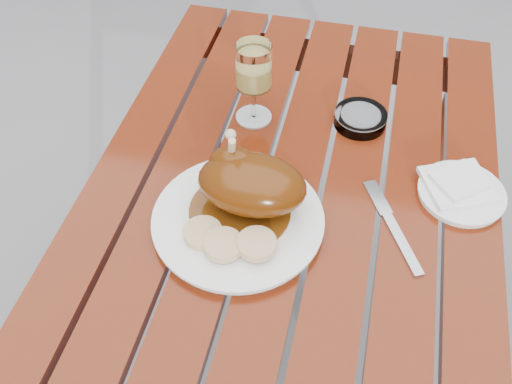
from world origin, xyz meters
The scene contains 11 objects.
ground centered at (0.00, 0.00, 0.00)m, with size 60.00×60.00×0.00m, color slate.
table centered at (0.00, 0.00, 0.38)m, with size 0.80×1.20×0.75m, color maroon.
dinner_plate centered at (-0.08, -0.12, 0.76)m, with size 0.32×0.32×0.02m, color white.
roast_duck centered at (-0.07, -0.08, 0.82)m, with size 0.21×0.19×0.14m.
bread_dumplings centered at (-0.08, -0.18, 0.78)m, with size 0.17×0.09×0.02m.
wine_glass centered at (-0.12, 0.18, 0.84)m, with size 0.08×0.08×0.19m, color #EED56C.
side_plate centered at (0.32, 0.05, 0.76)m, with size 0.17×0.17×0.01m, color white.
napkin centered at (0.31, 0.06, 0.77)m, with size 0.12×0.11×0.01m, color white.
ashtray centered at (0.11, 0.22, 0.76)m, with size 0.11×0.11×0.03m, color #B2B7BC.
fork centered at (-0.13, -0.12, 0.75)m, with size 0.02×0.16×0.01m, color gray.
knife centered at (0.21, -0.07, 0.75)m, with size 0.02×0.19×0.01m, color gray.
Camera 1 is at (0.10, -0.75, 1.59)m, focal length 40.00 mm.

